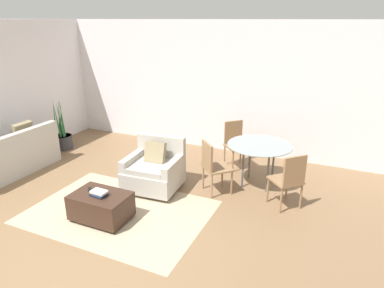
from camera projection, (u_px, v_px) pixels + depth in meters
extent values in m
plane|color=brown|center=(86.00, 236.00, 4.62)|extent=(20.00, 20.00, 0.00)
cube|color=white|center=(199.00, 86.00, 7.46)|extent=(12.00, 0.06, 2.75)
cube|color=tan|center=(119.00, 212.00, 5.20)|extent=(2.66, 1.88, 0.00)
cube|color=brown|center=(87.00, 238.00, 4.58)|extent=(2.61, 0.07, 0.00)
cube|color=brown|center=(97.00, 230.00, 4.75)|extent=(2.61, 0.07, 0.00)
cube|color=brown|center=(106.00, 222.00, 4.93)|extent=(2.61, 0.07, 0.00)
cube|color=brown|center=(115.00, 215.00, 5.11)|extent=(2.61, 0.07, 0.00)
cube|color=brown|center=(123.00, 208.00, 5.29)|extent=(2.61, 0.07, 0.00)
cube|color=brown|center=(131.00, 202.00, 5.47)|extent=(2.61, 0.07, 0.00)
cube|color=brown|center=(138.00, 196.00, 5.65)|extent=(2.61, 0.07, 0.00)
cube|color=brown|center=(145.00, 191.00, 5.82)|extent=(2.61, 0.07, 0.00)
cube|color=#B2ADA3|center=(4.00, 164.00, 6.40)|extent=(0.88, 1.96, 0.42)
cube|color=#B2ADA3|center=(14.00, 146.00, 6.11)|extent=(0.14, 1.96, 0.41)
cube|color=#B2ADA3|center=(40.00, 132.00, 7.07)|extent=(0.81, 0.12, 0.26)
cube|color=#8E7F5B|center=(22.00, 133.00, 6.57)|extent=(0.19, 0.40, 0.41)
cube|color=#B2ADA3|center=(153.00, 177.00, 5.82)|extent=(0.93, 0.88, 0.32)
cube|color=#B2ADA3|center=(152.00, 167.00, 5.72)|extent=(0.68, 0.74, 0.10)
cube|color=#B2ADA3|center=(161.00, 148.00, 5.99)|extent=(0.88, 0.18, 0.48)
cube|color=#B2ADA3|center=(133.00, 160.00, 5.85)|extent=(0.17, 0.76, 0.20)
cube|color=#B2ADA3|center=(174.00, 166.00, 5.61)|extent=(0.17, 0.76, 0.20)
cylinder|color=brown|center=(126.00, 192.00, 5.71)|extent=(0.05, 0.05, 0.06)
cylinder|color=brown|center=(165.00, 200.00, 5.48)|extent=(0.05, 0.05, 0.06)
cylinder|color=brown|center=(144.00, 176.00, 6.30)|extent=(0.05, 0.05, 0.06)
cylinder|color=brown|center=(180.00, 182.00, 6.06)|extent=(0.05, 0.05, 0.06)
cube|color=#8E7F5B|center=(155.00, 152.00, 5.77)|extent=(0.36, 0.23, 0.36)
cube|color=#382319|center=(101.00, 206.00, 4.94)|extent=(0.82, 0.55, 0.37)
cylinder|color=black|center=(72.00, 220.00, 4.95)|extent=(0.04, 0.04, 0.04)
cylinder|color=black|center=(113.00, 232.00, 4.68)|extent=(0.04, 0.04, 0.04)
cylinder|color=black|center=(93.00, 205.00, 5.34)|extent=(0.04, 0.04, 0.04)
cylinder|color=black|center=(132.00, 215.00, 5.07)|extent=(0.04, 0.04, 0.04)
cube|color=black|center=(98.00, 195.00, 4.83)|extent=(0.24, 0.15, 0.02)
cube|color=#2D478C|center=(99.00, 193.00, 4.83)|extent=(0.21, 0.17, 0.03)
cube|color=beige|center=(99.00, 192.00, 4.82)|extent=(0.23, 0.16, 0.03)
cube|color=black|center=(100.00, 191.00, 4.96)|extent=(0.07, 0.15, 0.01)
cube|color=black|center=(89.00, 189.00, 5.01)|extent=(0.11, 0.13, 0.01)
cylinder|color=#333338|center=(63.00, 142.00, 7.70)|extent=(0.41, 0.41, 0.30)
cylinder|color=black|center=(62.00, 136.00, 7.65)|extent=(0.37, 0.37, 0.02)
cone|color=#2D6B38|center=(62.00, 118.00, 7.47)|extent=(0.05, 0.08, 0.84)
cone|color=#2D6B38|center=(62.00, 118.00, 7.51)|extent=(0.12, 0.14, 0.83)
cone|color=#2D6B38|center=(61.00, 119.00, 7.55)|extent=(0.13, 0.07, 0.76)
cone|color=#2D6B38|center=(59.00, 117.00, 7.55)|extent=(0.08, 0.09, 0.84)
cone|color=#2D6B38|center=(55.00, 117.00, 7.48)|extent=(0.12, 0.16, 0.85)
cone|color=#2D6B38|center=(57.00, 120.00, 7.45)|extent=(0.16, 0.06, 0.75)
cone|color=#2D6B38|center=(60.00, 120.00, 7.41)|extent=(0.09, 0.09, 0.80)
cylinder|color=#8C9E99|center=(260.00, 145.00, 5.82)|extent=(1.11, 1.11, 0.01)
cylinder|color=#59595B|center=(243.00, 168.00, 5.85)|extent=(0.04, 0.04, 0.73)
cylinder|color=#59595B|center=(268.00, 172.00, 5.68)|extent=(0.04, 0.04, 0.73)
cylinder|color=#59595B|center=(250.00, 159.00, 6.22)|extent=(0.04, 0.04, 0.73)
cylinder|color=#59595B|center=(273.00, 163.00, 6.05)|extent=(0.04, 0.04, 0.73)
cube|color=#93704C|center=(217.00, 168.00, 5.67)|extent=(0.59, 0.59, 0.03)
cube|color=#93704C|center=(207.00, 156.00, 5.52)|extent=(0.29, 0.29, 0.45)
cylinder|color=#93704C|center=(232.00, 183.00, 5.65)|extent=(0.03, 0.03, 0.42)
cylinder|color=#93704C|center=(222.00, 174.00, 5.96)|extent=(0.03, 0.03, 0.42)
cylinder|color=#93704C|center=(212.00, 187.00, 5.53)|extent=(0.03, 0.03, 0.42)
cylinder|color=#93704C|center=(203.00, 177.00, 5.84)|extent=(0.03, 0.03, 0.42)
cube|color=#93704C|center=(285.00, 180.00, 5.24)|extent=(0.59, 0.59, 0.03)
cube|color=#93704C|center=(295.00, 171.00, 4.99)|extent=(0.29, 0.29, 0.45)
cylinder|color=#93704C|center=(287.00, 186.00, 5.53)|extent=(0.03, 0.03, 0.42)
cylinder|color=#93704C|center=(268.00, 190.00, 5.41)|extent=(0.03, 0.03, 0.42)
cylinder|color=#93704C|center=(301.00, 197.00, 5.22)|extent=(0.03, 0.03, 0.42)
cylinder|color=#93704C|center=(281.00, 201.00, 5.10)|extent=(0.03, 0.03, 0.42)
cube|color=#93704C|center=(237.00, 146.00, 6.61)|extent=(0.59, 0.59, 0.03)
cube|color=#93704C|center=(233.00, 132.00, 6.70)|extent=(0.29, 0.29, 0.45)
cylinder|color=#93704C|center=(233.00, 162.00, 6.47)|extent=(0.03, 0.03, 0.42)
cylinder|color=#93704C|center=(250.00, 159.00, 6.59)|extent=(0.03, 0.03, 0.42)
cylinder|color=#93704C|center=(225.00, 155.00, 6.79)|extent=(0.03, 0.03, 0.42)
cylinder|color=#93704C|center=(241.00, 153.00, 6.91)|extent=(0.03, 0.03, 0.42)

